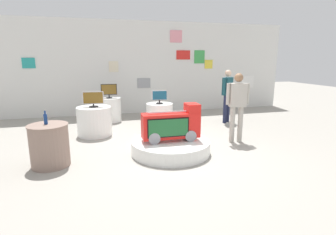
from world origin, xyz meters
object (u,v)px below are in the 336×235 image
display_pedestal_right_rear (95,121)px  tv_on_center_rear (159,96)px  display_pedestal_left_rear (110,110)px  bottle_on_side_table (46,119)px  main_display_pedestal (171,147)px  side_table_round (50,145)px  tv_on_right_rear (93,99)px  novelty_firetruck_tv (172,126)px  tv_on_left_rear (109,90)px  display_pedestal_center_rear (160,117)px  shopper_browsing_rear (227,92)px  shopper_browsing_near_truck (237,102)px

display_pedestal_right_rear → tv_on_center_rear: bearing=2.4°
display_pedestal_left_rear → bottle_on_side_table: 3.71m
main_display_pedestal → side_table_round: size_ratio=2.10×
tv_on_right_rear → bottle_on_side_table: size_ratio=2.11×
main_display_pedestal → novelty_firetruck_tv: 0.46m
novelty_firetruck_tv → tv_on_left_rear: (-1.13, 3.38, 0.41)m
display_pedestal_left_rear → display_pedestal_right_rear: 1.61m
display_pedestal_center_rear → display_pedestal_right_rear: size_ratio=0.85×
main_display_pedestal → bottle_on_side_table: bottle_on_side_table is taller
display_pedestal_center_rear → shopper_browsing_rear: shopper_browsing_rear is taller
tv_on_left_rear → display_pedestal_right_rear: (-0.47, -1.53, -0.63)m
display_pedestal_right_rear → display_pedestal_center_rear: bearing=2.5°
display_pedestal_center_rear → shopper_browsing_near_truck: size_ratio=0.46×
display_pedestal_left_rear → side_table_round: 3.69m
main_display_pedestal → shopper_browsing_rear: 3.44m
tv_on_center_rear → side_table_round: 3.31m
tv_on_center_rear → shopper_browsing_near_truck: shopper_browsing_near_truck is taller
novelty_firetruck_tv → tv_on_center_rear: (0.18, 1.92, 0.36)m
tv_on_center_rear → tv_on_right_rear: size_ratio=0.80×
tv_on_right_rear → shopper_browsing_rear: shopper_browsing_rear is taller
main_display_pedestal → tv_on_center_rear: 2.09m
tv_on_left_rear → shopper_browsing_rear: bearing=-17.2°
display_pedestal_center_rear → bottle_on_side_table: 3.31m
side_table_round → shopper_browsing_near_truck: size_ratio=0.48×
tv_on_right_rear → side_table_round: 2.16m
tv_on_center_rear → display_pedestal_right_rear: 1.87m
display_pedestal_right_rear → shopper_browsing_near_truck: 3.67m
shopper_browsing_near_truck → display_pedestal_left_rear: bearing=133.2°
novelty_firetruck_tv → display_pedestal_right_rear: (-1.60, 1.85, -0.22)m
tv_on_right_rear → side_table_round: bearing=-112.4°
tv_on_left_rear → display_pedestal_center_rear: (1.31, -1.45, -0.63)m
display_pedestal_left_rear → tv_on_right_rear: 1.71m
main_display_pedestal → display_pedestal_center_rear: 1.95m
display_pedestal_right_rear → tv_on_right_rear: size_ratio=1.67×
display_pedestal_left_rear → display_pedestal_center_rear: size_ratio=1.00×
tv_on_left_rear → display_pedestal_center_rear: tv_on_left_rear is taller
novelty_firetruck_tv → side_table_round: (-2.39, -0.09, -0.19)m
main_display_pedestal → tv_on_center_rear: bearing=83.9°
display_pedestal_left_rear → shopper_browsing_near_truck: size_ratio=0.46×
main_display_pedestal → shopper_browsing_rear: bearing=42.8°
shopper_browsing_near_truck → tv_on_left_rear: bearing=133.2°
tv_on_left_rear → tv_on_center_rear: 1.96m
main_display_pedestal → tv_on_center_rear: (0.20, 1.92, 0.82)m
tv_on_left_rear → display_pedestal_right_rear: size_ratio=0.56×
tv_on_center_rear → shopper_browsing_rear: shopper_browsing_rear is taller
tv_on_center_rear → display_pedestal_right_rear: size_ratio=0.48×
main_display_pedestal → display_pedestal_left_rear: size_ratio=2.22×
shopper_browsing_rear → shopper_browsing_near_truck: bearing=-110.6°
tv_on_center_rear → display_pedestal_right_rear: bearing=-177.6°
tv_on_center_rear → shopper_browsing_near_truck: bearing=-45.7°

